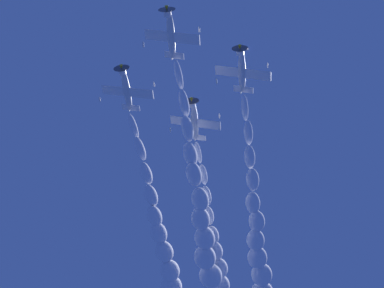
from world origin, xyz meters
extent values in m
ellipsoid|color=silver|center=(1.76, 5.79, 71.26)|extent=(7.05, 6.15, 2.85)
cylinder|color=white|center=(-1.12, 3.75, 71.90)|extent=(1.93, 1.87, 1.79)
cone|color=yellow|center=(-1.74, 3.32, 72.03)|extent=(1.16, 1.09, 0.90)
cylinder|color=#3F3F47|center=(-1.59, 3.42, 72.00)|extent=(2.50, 2.67, 3.58)
cube|color=white|center=(1.97, 5.84, 71.04)|extent=(6.50, 8.41, 4.62)
ellipsoid|color=silver|center=(4.81, 2.46, 73.07)|extent=(1.06, 0.95, 0.54)
ellipsoid|color=silver|center=(-0.87, 9.22, 69.02)|extent=(1.06, 0.95, 0.54)
cube|color=white|center=(4.51, 7.76, 70.70)|extent=(2.70, 3.32, 1.78)
cube|color=silver|center=(4.50, 8.07, 71.21)|extent=(1.56, 1.23, 1.43)
ellipsoid|color=#1E232D|center=(1.42, 5.80, 71.76)|extent=(2.07, 1.91, 1.31)
ellipsoid|color=silver|center=(14.74, 1.82, 71.16)|extent=(7.13, 6.07, 2.61)
cylinder|color=white|center=(11.85, -0.23, 71.68)|extent=(1.90, 1.88, 1.75)
cone|color=yellow|center=(11.23, -0.66, 71.79)|extent=(1.15, 1.09, 0.87)
cylinder|color=#3F3F47|center=(11.37, -0.56, 71.76)|extent=(2.41, 2.71, 3.56)
cube|color=white|center=(14.96, 1.88, 70.95)|extent=(6.58, 8.47, 4.36)
ellipsoid|color=silver|center=(17.76, -1.59, 72.89)|extent=(1.07, 0.94, 0.51)
ellipsoid|color=silver|center=(12.16, 5.35, 69.02)|extent=(1.07, 0.94, 0.51)
cube|color=white|center=(17.51, 3.80, 70.73)|extent=(2.74, 3.33, 1.67)
cube|color=silver|center=(17.49, 4.09, 71.25)|extent=(1.53, 1.22, 1.40)
ellipsoid|color=#1E232D|center=(14.40, 1.82, 71.66)|extent=(2.07, 1.90, 1.25)
ellipsoid|color=silver|center=(3.63, 18.34, 70.22)|extent=(7.14, 6.00, 2.60)
cylinder|color=white|center=(0.73, 16.29, 70.74)|extent=(1.89, 1.84, 1.72)
cone|color=yellow|center=(0.11, 15.85, 70.85)|extent=(1.15, 1.07, 0.86)
cylinder|color=#3F3F47|center=(0.25, 15.95, 70.83)|extent=(2.36, 2.63, 3.47)
cube|color=white|center=(3.83, 18.40, 70.01)|extent=(6.71, 8.64, 3.82)
ellipsoid|color=silver|center=(6.66, 14.82, 71.68)|extent=(1.07, 0.92, 0.51)
ellipsoid|color=silver|center=(1.00, 21.98, 68.34)|extent=(1.07, 0.92, 0.51)
cube|color=white|center=(6.39, 20.32, 69.78)|extent=(2.78, 3.39, 1.48)
cube|color=silver|center=(6.40, 20.57, 70.32)|extent=(1.50, 1.16, 1.43)
ellipsoid|color=#1E232D|center=(3.30, 18.31, 70.73)|extent=(2.07, 1.87, 1.23)
ellipsoid|color=silver|center=(17.44, 15.26, 71.68)|extent=(7.05, 6.04, 2.97)
cylinder|color=white|center=(14.57, 13.23, 72.38)|extent=(1.92, 1.81, 1.76)
cone|color=yellow|center=(13.96, 12.80, 72.54)|extent=(1.15, 1.06, 0.89)
cylinder|color=#3F3F47|center=(14.10, 12.90, 72.50)|extent=(2.47, 2.55, 3.45)
cube|color=white|center=(17.64, 15.32, 71.45)|extent=(6.67, 8.63, 3.96)
ellipsoid|color=silver|center=(20.54, 11.80, 73.13)|extent=(1.06, 0.93, 0.56)
ellipsoid|color=silver|center=(14.74, 18.83, 69.77)|extent=(1.06, 0.93, 0.56)
cube|color=white|center=(20.18, 17.22, 71.05)|extent=(2.76, 3.39, 1.55)
cube|color=silver|center=(20.21, 17.50, 71.58)|extent=(1.53, 1.14, 1.48)
ellipsoid|color=#1E232D|center=(17.13, 15.25, 72.19)|extent=(2.07, 1.86, 1.31)
ellipsoid|color=white|center=(7.44, 9.58, 70.04)|extent=(6.31, 4.95, 2.33)
ellipsoid|color=white|center=(11.78, 12.46, 69.10)|extent=(6.62, 5.34, 2.75)
ellipsoid|color=white|center=(15.83, 15.54, 68.28)|extent=(6.93, 5.73, 3.17)
ellipsoid|color=white|center=(20.26, 19.00, 67.58)|extent=(7.23, 6.12, 3.59)
ellipsoid|color=white|center=(23.83, 21.41, 66.66)|extent=(7.54, 6.51, 4.02)
ellipsoid|color=white|center=(28.76, 24.36, 65.40)|extent=(7.84, 6.90, 4.44)
ellipsoid|color=white|center=(32.56, 27.77, 64.73)|extent=(8.15, 7.29, 4.86)
ellipsoid|color=white|center=(36.95, 30.61, 63.92)|extent=(8.45, 7.68, 5.28)
ellipsoid|color=white|center=(40.56, 33.87, 62.65)|extent=(8.76, 8.07, 5.70)
ellipsoid|color=white|center=(45.62, 36.78, 61.85)|extent=(9.07, 8.46, 6.12)
ellipsoid|color=white|center=(20.41, 5.91, 70.05)|extent=(6.31, 4.95, 2.33)
ellipsoid|color=white|center=(24.72, 8.66, 69.23)|extent=(6.62, 5.34, 2.75)
ellipsoid|color=white|center=(28.68, 11.67, 68.07)|extent=(6.93, 5.73, 3.17)
ellipsoid|color=white|center=(32.96, 14.46, 67.11)|extent=(7.23, 6.12, 3.59)
ellipsoid|color=white|center=(37.45, 18.08, 66.28)|extent=(7.54, 6.51, 4.02)
ellipsoid|color=white|center=(41.78, 20.57, 65.56)|extent=(7.84, 6.90, 4.44)
ellipsoid|color=white|center=(45.32, 23.82, 64.54)|extent=(8.15, 7.29, 4.86)
ellipsoid|color=white|center=(49.50, 26.70, 63.73)|extent=(8.45, 7.68, 5.28)
ellipsoid|color=white|center=(54.24, 29.31, 62.96)|extent=(8.76, 8.07, 5.70)
ellipsoid|color=white|center=(9.16, 22.51, 68.92)|extent=(6.31, 4.95, 2.33)
ellipsoid|color=white|center=(13.35, 25.17, 68.21)|extent=(6.62, 5.34, 2.75)
ellipsoid|color=white|center=(17.72, 28.13, 67.09)|extent=(6.93, 5.73, 3.17)
ellipsoid|color=white|center=(22.01, 31.23, 66.18)|extent=(7.23, 6.12, 3.59)
ellipsoid|color=white|center=(26.07, 34.37, 65.26)|extent=(7.54, 6.51, 4.02)
ellipsoid|color=white|center=(29.85, 36.97, 64.57)|extent=(7.84, 6.90, 4.44)
ellipsoid|color=white|center=(34.31, 39.79, 63.72)|extent=(8.15, 7.29, 4.86)
ellipsoid|color=white|center=(39.13, 42.88, 62.82)|extent=(8.45, 7.68, 5.28)
ellipsoid|color=white|center=(42.77, 45.94, 61.91)|extent=(8.76, 8.07, 5.70)
ellipsoid|color=white|center=(22.95, 19.49, 70.57)|extent=(6.31, 4.95, 2.33)
ellipsoid|color=white|center=(27.29, 22.18, 69.65)|extent=(6.62, 5.34, 2.75)
ellipsoid|color=white|center=(31.45, 25.13, 68.63)|extent=(6.93, 5.73, 3.17)
ellipsoid|color=white|center=(35.63, 28.43, 67.89)|extent=(7.23, 6.12, 3.59)
ellipsoid|color=white|center=(40.22, 31.35, 66.85)|extent=(7.54, 6.51, 4.02)
ellipsoid|color=white|center=(43.97, 33.83, 66.01)|extent=(7.84, 6.90, 4.44)
ellipsoid|color=white|center=(48.66, 36.68, 65.29)|extent=(8.15, 7.29, 4.86)
ellipsoid|color=white|center=(52.91, 40.08, 64.46)|extent=(8.45, 7.68, 5.28)
camera|label=1|loc=(-23.68, -22.67, 1.82)|focal=45.31mm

